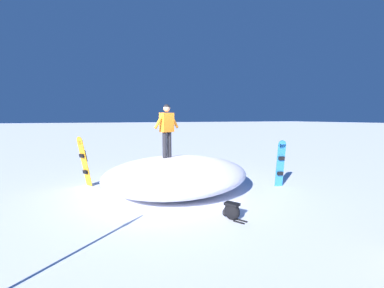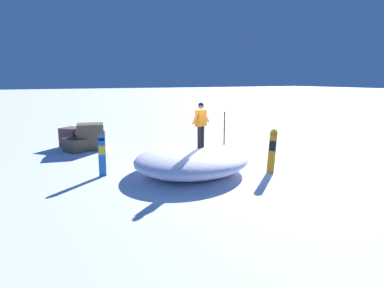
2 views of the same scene
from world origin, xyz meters
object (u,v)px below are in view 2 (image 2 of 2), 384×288
Objects in this scene: backpack_near at (159,153)px; snowboard_primary_upright at (272,151)px; snowboard_secondary_upright at (102,155)px; trail_marker_pole at (224,128)px; snowboarder_standing at (201,121)px.

snowboard_primary_upright is at bearing -145.90° from backpack_near.
snowboard_primary_upright is 6.42m from snowboard_secondary_upright.
snowboard_primary_upright reaches higher than backpack_near.
snowboard_secondary_upright is 7.77m from trail_marker_pole.
snowboard_primary_upright is 2.90× the size of backpack_near.
snowboard_primary_upright is 1.08× the size of snowboard_secondary_upright.
trail_marker_pole reaches higher than snowboard_primary_upright.
snowboard_secondary_upright is (2.56, 5.89, -0.07)m from snowboard_primary_upright.
snowboard_primary_upright is (-1.20, -2.46, -1.14)m from snowboarder_standing.
trail_marker_pole is at bearing -13.59° from snowboard_primary_upright.
snowboard_primary_upright reaches higher than snowboard_secondary_upright.
snowboarder_standing is 0.93× the size of trail_marker_pole.
snowboard_primary_upright is 0.91× the size of trail_marker_pole.
snowboard_primary_upright is 5.62m from trail_marker_pole.
backpack_near is (4.34, 2.94, -0.66)m from snowboard_primary_upright.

